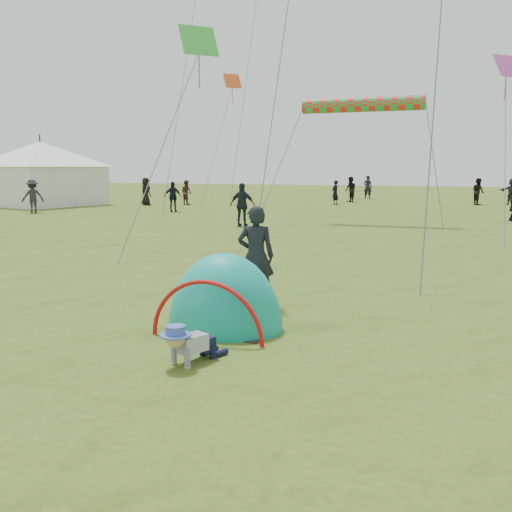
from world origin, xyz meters
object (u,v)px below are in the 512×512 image
(crawling_toddler, at_px, (188,342))
(event_marquee, at_px, (42,171))
(popup_tent, at_px, (225,328))
(standing_adult, at_px, (256,256))

(crawling_toddler, bearing_deg, event_marquee, 155.58)
(crawling_toddler, xyz_separation_m, event_marquee, (-22.27, 23.77, 1.89))
(popup_tent, bearing_deg, event_marquee, 135.84)
(popup_tent, distance_m, event_marquee, 31.35)
(crawling_toddler, distance_m, event_marquee, 32.63)
(crawling_toddler, xyz_separation_m, standing_adult, (-0.24, 3.16, 0.62))
(crawling_toddler, relative_size, popup_tent, 0.30)
(popup_tent, relative_size, event_marquee, 0.37)
(crawling_toddler, distance_m, popup_tent, 1.65)
(standing_adult, distance_m, event_marquee, 30.19)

